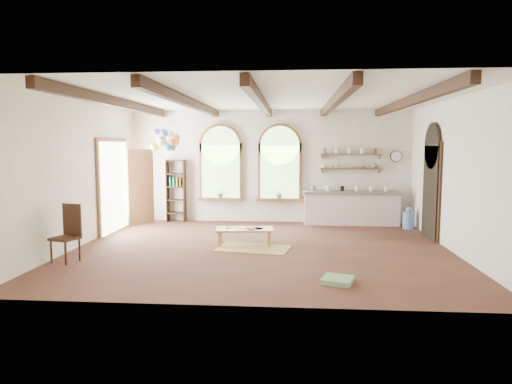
# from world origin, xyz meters

# --- Properties ---
(floor) EXTENTS (8.00, 8.00, 0.00)m
(floor) POSITION_xyz_m (0.00, 0.00, 0.00)
(floor) COLOR #552F23
(floor) RESTS_ON ground
(ceiling_beams) EXTENTS (6.20, 6.80, 0.18)m
(ceiling_beams) POSITION_xyz_m (0.00, 0.00, 3.10)
(ceiling_beams) COLOR #321710
(ceiling_beams) RESTS_ON ceiling
(window_left) EXTENTS (1.30, 0.28, 2.20)m
(window_left) POSITION_xyz_m (-1.40, 3.43, 1.63)
(window_left) COLOR brown
(window_left) RESTS_ON floor
(window_right) EXTENTS (1.30, 0.28, 2.20)m
(window_right) POSITION_xyz_m (0.30, 3.43, 1.63)
(window_right) COLOR brown
(window_right) RESTS_ON floor
(left_doorway) EXTENTS (0.10, 1.90, 2.50)m
(left_doorway) POSITION_xyz_m (-3.95, 1.80, 1.15)
(left_doorway) COLOR brown
(left_doorway) RESTS_ON floor
(right_doorway) EXTENTS (0.10, 1.30, 2.40)m
(right_doorway) POSITION_xyz_m (3.95, 1.50, 1.10)
(right_doorway) COLOR black
(right_doorway) RESTS_ON floor
(kitchen_counter) EXTENTS (2.68, 0.62, 0.94)m
(kitchen_counter) POSITION_xyz_m (2.30, 3.20, 0.48)
(kitchen_counter) COLOR beige
(kitchen_counter) RESTS_ON floor
(wall_shelf_lower) EXTENTS (1.70, 0.24, 0.04)m
(wall_shelf_lower) POSITION_xyz_m (2.30, 3.38, 1.55)
(wall_shelf_lower) COLOR brown
(wall_shelf_lower) RESTS_ON wall_back
(wall_shelf_upper) EXTENTS (1.70, 0.24, 0.04)m
(wall_shelf_upper) POSITION_xyz_m (2.30, 3.38, 1.95)
(wall_shelf_upper) COLOR brown
(wall_shelf_upper) RESTS_ON wall_back
(wall_clock) EXTENTS (0.32, 0.04, 0.32)m
(wall_clock) POSITION_xyz_m (3.55, 3.45, 1.90)
(wall_clock) COLOR black
(wall_clock) RESTS_ON wall_back
(bookshelf) EXTENTS (0.53, 0.32, 1.80)m
(bookshelf) POSITION_xyz_m (-2.70, 3.32, 0.90)
(bookshelf) COLOR #321710
(bookshelf) RESTS_ON floor
(coffee_table) EXTENTS (1.32, 0.69, 0.36)m
(coffee_table) POSITION_xyz_m (-0.40, 0.40, 0.32)
(coffee_table) COLOR tan
(coffee_table) RESTS_ON floor
(side_chair) EXTENTS (0.55, 0.55, 1.10)m
(side_chair) POSITION_xyz_m (-3.64, -1.36, 0.32)
(side_chair) COLOR #321710
(side_chair) RESTS_ON floor
(floor_mat) EXTENTS (1.66, 1.19, 0.02)m
(floor_mat) POSITION_xyz_m (-0.17, 0.01, 0.01)
(floor_mat) COLOR tan
(floor_mat) RESTS_ON floor
(floor_cushion) EXTENTS (0.60, 0.60, 0.08)m
(floor_cushion) POSITION_xyz_m (1.40, -2.30, 0.04)
(floor_cushion) COLOR gray
(floor_cushion) RESTS_ON floor
(water_jug_a) EXTENTS (0.30, 0.30, 0.58)m
(water_jug_a) POSITION_xyz_m (3.75, 2.65, 0.25)
(water_jug_a) COLOR #5C88C6
(water_jug_a) RESTS_ON floor
(water_jug_b) EXTENTS (0.33, 0.33, 0.65)m
(water_jug_b) POSITION_xyz_m (3.30, 3.20, 0.28)
(water_jug_b) COLOR #5C88C6
(water_jug_b) RESTS_ON floor
(balloon_cluster) EXTENTS (0.73, 0.79, 1.14)m
(balloon_cluster) POSITION_xyz_m (-2.63, 2.14, 2.33)
(balloon_cluster) COLOR white
(balloon_cluster) RESTS_ON floor
(table_book) EXTENTS (0.17, 0.23, 0.02)m
(table_book) POSITION_xyz_m (-0.83, 0.45, 0.37)
(table_book) COLOR olive
(table_book) RESTS_ON coffee_table
(tablet) EXTENTS (0.28, 0.32, 0.01)m
(tablet) POSITION_xyz_m (-0.24, 0.33, 0.37)
(tablet) COLOR black
(tablet) RESTS_ON coffee_table
(potted_plant_left) EXTENTS (0.27, 0.23, 0.30)m
(potted_plant_left) POSITION_xyz_m (-1.40, 3.32, 0.85)
(potted_plant_left) COLOR #598C4C
(potted_plant_left) RESTS_ON window_left
(potted_plant_right) EXTENTS (0.27, 0.23, 0.30)m
(potted_plant_right) POSITION_xyz_m (0.30, 3.32, 0.85)
(potted_plant_right) COLOR #598C4C
(potted_plant_right) RESTS_ON window_right
(shelf_cup_a) EXTENTS (0.12, 0.10, 0.10)m
(shelf_cup_a) POSITION_xyz_m (1.55, 3.38, 1.62)
(shelf_cup_a) COLOR white
(shelf_cup_a) RESTS_ON wall_shelf_lower
(shelf_cup_b) EXTENTS (0.10, 0.10, 0.09)m
(shelf_cup_b) POSITION_xyz_m (1.90, 3.38, 1.62)
(shelf_cup_b) COLOR beige
(shelf_cup_b) RESTS_ON wall_shelf_lower
(shelf_bowl_a) EXTENTS (0.22, 0.22, 0.05)m
(shelf_bowl_a) POSITION_xyz_m (2.25, 3.38, 1.60)
(shelf_bowl_a) COLOR beige
(shelf_bowl_a) RESTS_ON wall_shelf_lower
(shelf_bowl_b) EXTENTS (0.20, 0.20, 0.06)m
(shelf_bowl_b) POSITION_xyz_m (2.60, 3.38, 1.60)
(shelf_bowl_b) COLOR #8C664C
(shelf_bowl_b) RESTS_ON wall_shelf_lower
(shelf_vase) EXTENTS (0.18, 0.18, 0.19)m
(shelf_vase) POSITION_xyz_m (2.95, 3.38, 1.67)
(shelf_vase) COLOR slate
(shelf_vase) RESTS_ON wall_shelf_lower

